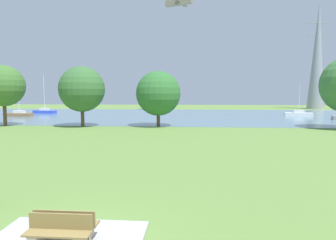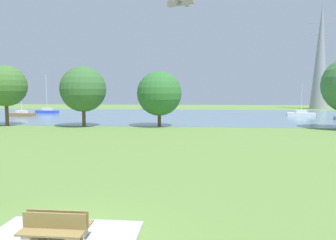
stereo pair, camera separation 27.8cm
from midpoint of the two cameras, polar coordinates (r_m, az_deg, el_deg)
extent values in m
plane|color=olive|center=(30.36, -1.91, -2.98)|extent=(160.00, 160.00, 0.00)
cube|color=tan|center=(10.04, -22.00, -18.63)|extent=(0.24, 0.44, 0.40)
cube|color=tan|center=(9.59, -15.21, -19.60)|extent=(0.24, 0.44, 0.40)
cube|color=olive|center=(9.71, -18.73, -17.92)|extent=(1.80, 0.48, 0.05)
cube|color=olive|center=(9.44, -19.33, -17.03)|extent=(1.80, 0.05, 0.44)
cube|color=tan|center=(9.53, -23.86, -20.03)|extent=(0.24, 0.44, 0.40)
cube|color=olive|center=(9.18, -20.44, -19.37)|extent=(1.80, 0.48, 0.05)
cube|color=olive|center=(9.26, -19.89, -17.48)|extent=(1.80, 0.05, 0.44)
cube|color=slate|center=(58.10, 1.49, 0.91)|extent=(140.00, 40.00, 0.02)
cube|color=blue|center=(68.63, -21.78, 1.45)|extent=(4.96, 2.15, 0.60)
cube|color=white|center=(68.60, -21.80, 1.91)|extent=(1.93, 1.34, 0.50)
cylinder|color=silver|center=(68.51, -21.89, 4.79)|extent=(0.10, 0.10, 7.39)
cube|color=white|center=(61.12, 23.97, 0.97)|extent=(5.00, 2.44, 0.60)
cube|color=white|center=(61.08, 23.99, 1.48)|extent=(1.99, 1.44, 0.50)
cylinder|color=silver|center=(61.00, 24.08, 3.78)|extent=(0.10, 0.10, 5.39)
cube|color=brown|center=(61.65, -25.80, 0.93)|extent=(4.89, 1.84, 0.60)
cube|color=white|center=(61.62, -25.82, 1.44)|extent=(1.87, 1.22, 0.50)
cylinder|color=silver|center=(61.54, -25.89, 3.33)|extent=(0.10, 0.10, 4.57)
cylinder|color=brown|center=(44.66, -28.02, 1.18)|extent=(0.44, 0.44, 3.35)
sphere|color=#3F6D2F|center=(44.59, -28.21, 5.73)|extent=(5.33, 5.33, 5.33)
cylinder|color=brown|center=(39.98, -15.44, 0.78)|extent=(0.44, 0.44, 2.75)
sphere|color=#376633|center=(39.88, -15.55, 5.65)|extent=(5.78, 5.78, 5.78)
cylinder|color=brown|center=(38.63, -1.44, 0.43)|extent=(0.44, 0.44, 2.23)
sphere|color=#316B31|center=(38.50, -1.45, 5.04)|extent=(5.69, 5.69, 5.69)
cone|color=gray|center=(91.10, 26.95, 10.84)|extent=(4.40, 4.40, 28.43)
cube|color=gray|center=(92.42, 27.17, 16.10)|extent=(6.40, 0.30, 0.30)
cube|color=gray|center=(91.87, 27.09, 14.26)|extent=(5.20, 0.30, 0.30)
cube|color=gray|center=(72.79, 2.58, 21.30)|extent=(6.34, 3.43, 1.10)
cube|color=gray|center=(72.84, 2.58, 21.45)|extent=(4.18, 8.20, 0.16)
cube|color=gray|center=(74.15, 0.52, 21.65)|extent=(0.88, 0.45, 1.50)
camera|label=1|loc=(0.14, -89.70, 0.03)|focal=32.23mm
camera|label=2|loc=(0.14, 90.30, -0.03)|focal=32.23mm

